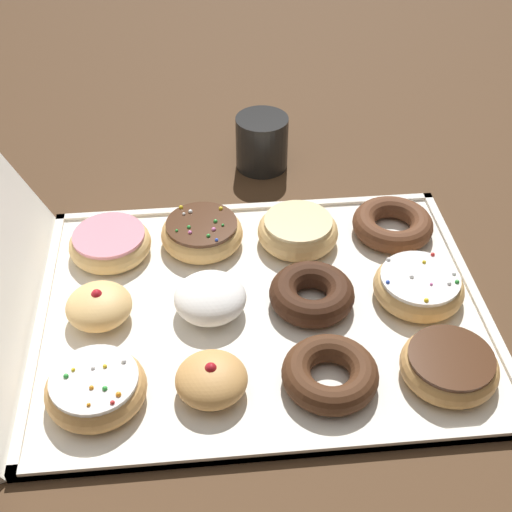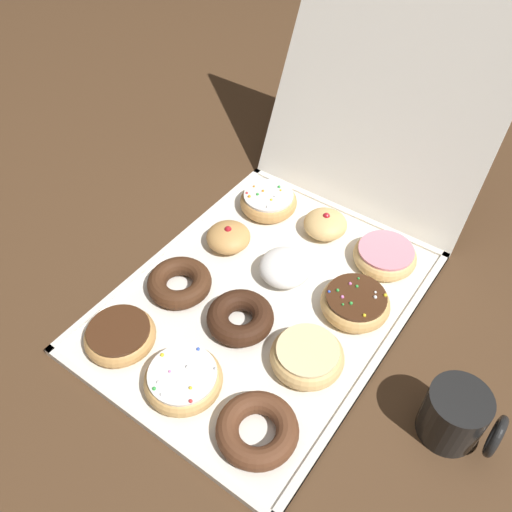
{
  "view_description": "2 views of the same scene",
  "coord_description": "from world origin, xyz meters",
  "px_view_note": "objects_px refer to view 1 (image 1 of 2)",
  "views": [
    {
      "loc": [
        -0.63,
        0.07,
        0.64
      ],
      "look_at": [
        0.05,
        0.0,
        0.06
      ],
      "focal_mm": 48.59,
      "sensor_mm": 36.0,
      "label": 1
    },
    {
      "loc": [
        0.33,
        -0.48,
        0.73
      ],
      "look_at": [
        -0.04,
        0.04,
        0.06
      ],
      "focal_mm": 37.65,
      "sensor_mm": 36.0,
      "label": 2
    }
  ],
  "objects_px": {
    "donut_box": "(262,310)",
    "jelly_filled_donut_6": "(211,379)",
    "sprinkle_donut_8": "(202,233)",
    "chocolate_frosted_donut_0": "(449,366)",
    "chocolate_cake_ring_donut_3": "(330,374)",
    "jelly_filled_donut_10": "(99,307)",
    "pink_frosted_donut_11": "(110,243)",
    "sprinkle_donut_1": "(418,284)",
    "powdered_filled_donut_7": "(210,299)",
    "coffee_mug": "(262,140)",
    "sprinkle_donut_9": "(96,388)",
    "chocolate_cake_ring_donut_2": "(393,224)",
    "glazed_ring_donut_5": "(298,231)",
    "chocolate_cake_ring_donut_4": "(312,293)"
  },
  "relations": [
    {
      "from": "jelly_filled_donut_10",
      "to": "pink_frosted_donut_11",
      "type": "relative_size",
      "value": 0.73
    },
    {
      "from": "sprinkle_donut_1",
      "to": "powdered_filled_donut_7",
      "type": "xyz_separation_m",
      "value": [
        -0.01,
        0.27,
        0.0
      ]
    },
    {
      "from": "jelly_filled_donut_10",
      "to": "pink_frosted_donut_11",
      "type": "distance_m",
      "value": 0.13
    },
    {
      "from": "donut_box",
      "to": "sprinkle_donut_9",
      "type": "bearing_deg",
      "value": 122.6
    },
    {
      "from": "glazed_ring_donut_5",
      "to": "coffee_mug",
      "type": "height_order",
      "value": "coffee_mug"
    },
    {
      "from": "glazed_ring_donut_5",
      "to": "sprinkle_donut_8",
      "type": "bearing_deg",
      "value": 85.97
    },
    {
      "from": "sprinkle_donut_1",
      "to": "powdered_filled_donut_7",
      "type": "height_order",
      "value": "powdered_filled_donut_7"
    },
    {
      "from": "chocolate_cake_ring_donut_4",
      "to": "pink_frosted_donut_11",
      "type": "distance_m",
      "value": 0.29
    },
    {
      "from": "glazed_ring_donut_5",
      "to": "sprinkle_donut_9",
      "type": "bearing_deg",
      "value": 134.06
    },
    {
      "from": "sprinkle_donut_1",
      "to": "jelly_filled_donut_10",
      "type": "xyz_separation_m",
      "value": [
        -0.01,
        0.41,
        0.0
      ]
    },
    {
      "from": "chocolate_cake_ring_donut_4",
      "to": "jelly_filled_donut_10",
      "type": "distance_m",
      "value": 0.27
    },
    {
      "from": "donut_box",
      "to": "pink_frosted_donut_11",
      "type": "xyz_separation_m",
      "value": [
        0.13,
        0.2,
        0.02
      ]
    },
    {
      "from": "jelly_filled_donut_6",
      "to": "powdered_filled_donut_7",
      "type": "height_order",
      "value": "same"
    },
    {
      "from": "coffee_mug",
      "to": "jelly_filled_donut_6",
      "type": "bearing_deg",
      "value": 167.52
    },
    {
      "from": "powdered_filled_donut_7",
      "to": "chocolate_cake_ring_donut_3",
      "type": "bearing_deg",
      "value": -134.61
    },
    {
      "from": "chocolate_cake_ring_donut_4",
      "to": "jelly_filled_donut_6",
      "type": "distance_m",
      "value": 0.19
    },
    {
      "from": "chocolate_cake_ring_donut_2",
      "to": "sprinkle_donut_9",
      "type": "relative_size",
      "value": 1.02
    },
    {
      "from": "sprinkle_donut_8",
      "to": "sprinkle_donut_9",
      "type": "bearing_deg",
      "value": 154.18
    },
    {
      "from": "sprinkle_donut_8",
      "to": "jelly_filled_donut_10",
      "type": "height_order",
      "value": "jelly_filled_donut_10"
    },
    {
      "from": "chocolate_cake_ring_donut_2",
      "to": "sprinkle_donut_9",
      "type": "height_order",
      "value": "sprinkle_donut_9"
    },
    {
      "from": "donut_box",
      "to": "sprinkle_donut_8",
      "type": "distance_m",
      "value": 0.16
    },
    {
      "from": "chocolate_cake_ring_donut_3",
      "to": "chocolate_cake_ring_donut_4",
      "type": "bearing_deg",
      "value": 0.18
    },
    {
      "from": "donut_box",
      "to": "jelly_filled_donut_10",
      "type": "bearing_deg",
      "value": 90.45
    },
    {
      "from": "sprinkle_donut_9",
      "to": "pink_frosted_donut_11",
      "type": "distance_m",
      "value": 0.26
    },
    {
      "from": "chocolate_cake_ring_donut_3",
      "to": "sprinkle_donut_8",
      "type": "relative_size",
      "value": 0.96
    },
    {
      "from": "chocolate_cake_ring_donut_2",
      "to": "jelly_filled_donut_10",
      "type": "relative_size",
      "value": 1.4
    },
    {
      "from": "powdered_filled_donut_7",
      "to": "chocolate_cake_ring_donut_2",
      "type": "bearing_deg",
      "value": -63.23
    },
    {
      "from": "jelly_filled_donut_6",
      "to": "sprinkle_donut_9",
      "type": "distance_m",
      "value": 0.13
    },
    {
      "from": "sprinkle_donut_8",
      "to": "sprinkle_donut_9",
      "type": "xyz_separation_m",
      "value": [
        -0.26,
        0.13,
        -0.0
      ]
    },
    {
      "from": "donut_box",
      "to": "chocolate_frosted_donut_0",
      "type": "distance_m",
      "value": 0.24
    },
    {
      "from": "jelly_filled_donut_6",
      "to": "powdered_filled_donut_7",
      "type": "bearing_deg",
      "value": -2.04
    },
    {
      "from": "chocolate_cake_ring_donut_3",
      "to": "powdered_filled_donut_7",
      "type": "bearing_deg",
      "value": 45.39
    },
    {
      "from": "chocolate_frosted_donut_0",
      "to": "chocolate_cake_ring_donut_2",
      "type": "bearing_deg",
      "value": -0.07
    },
    {
      "from": "donut_box",
      "to": "jelly_filled_donut_6",
      "type": "xyz_separation_m",
      "value": [
        -0.13,
        0.07,
        0.03
      ]
    },
    {
      "from": "donut_box",
      "to": "coffee_mug",
      "type": "height_order",
      "value": "coffee_mug"
    },
    {
      "from": "chocolate_frosted_donut_0",
      "to": "sprinkle_donut_9",
      "type": "distance_m",
      "value": 0.4
    },
    {
      "from": "chocolate_cake_ring_donut_3",
      "to": "sprinkle_donut_8",
      "type": "xyz_separation_m",
      "value": [
        0.27,
        0.14,
        0.0
      ]
    },
    {
      "from": "donut_box",
      "to": "powdered_filled_donut_7",
      "type": "height_order",
      "value": "powdered_filled_donut_7"
    },
    {
      "from": "sprinkle_donut_8",
      "to": "coffee_mug",
      "type": "height_order",
      "value": "coffee_mug"
    },
    {
      "from": "sprinkle_donut_1",
      "to": "chocolate_cake_ring_donut_4",
      "type": "height_order",
      "value": "sprinkle_donut_1"
    },
    {
      "from": "coffee_mug",
      "to": "jelly_filled_donut_10",
      "type": "bearing_deg",
      "value": 145.54
    },
    {
      "from": "pink_frosted_donut_11",
      "to": "coffee_mug",
      "type": "height_order",
      "value": "coffee_mug"
    },
    {
      "from": "chocolate_cake_ring_donut_4",
      "to": "chocolate_cake_ring_donut_3",
      "type": "bearing_deg",
      "value": -179.82
    },
    {
      "from": "donut_box",
      "to": "jelly_filled_donut_10",
      "type": "distance_m",
      "value": 0.21
    },
    {
      "from": "chocolate_cake_ring_donut_4",
      "to": "jelly_filled_donut_6",
      "type": "xyz_separation_m",
      "value": [
        -0.13,
        0.13,
        0.0
      ]
    },
    {
      "from": "donut_box",
      "to": "pink_frosted_donut_11",
      "type": "distance_m",
      "value": 0.24
    },
    {
      "from": "chocolate_frosted_donut_0",
      "to": "chocolate_cake_ring_donut_3",
      "type": "height_order",
      "value": "chocolate_frosted_donut_0"
    },
    {
      "from": "powdered_filled_donut_7",
      "to": "coffee_mug",
      "type": "distance_m",
      "value": 0.36
    },
    {
      "from": "jelly_filled_donut_6",
      "to": "jelly_filled_donut_10",
      "type": "relative_size",
      "value": 0.99
    },
    {
      "from": "chocolate_frosted_donut_0",
      "to": "chocolate_cake_ring_donut_2",
      "type": "distance_m",
      "value": 0.27
    }
  ]
}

